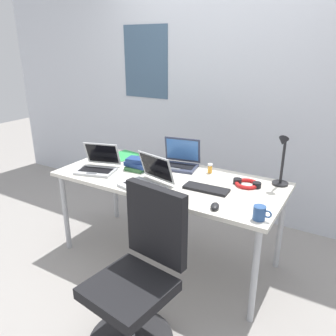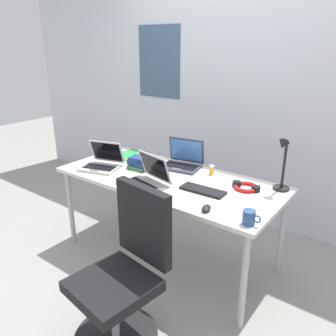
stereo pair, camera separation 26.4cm
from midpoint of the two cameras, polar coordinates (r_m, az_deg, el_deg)
ground_plane at (r=3.03m, az=-2.58°, el=-14.77°), size 12.00×12.00×0.00m
wall_back at (r=3.47m, az=7.27°, el=12.92°), size 6.00×0.13×2.60m
desk at (r=2.69m, az=-2.81°, el=-2.78°), size 1.80×0.80×0.74m
desk_lamp at (r=2.54m, az=15.96°, el=1.09°), size 0.12×0.18×0.40m
laptop_mid_desk at (r=2.89m, az=-14.38°, el=0.36°), size 0.37×0.36×0.22m
laptop_near_mouse at (r=2.89m, az=-0.71°, el=1.08°), size 0.36×0.31×0.24m
laptop_front_left at (r=2.50m, az=-6.68°, el=-2.19°), size 0.38×0.36×0.23m
external_keyboard at (r=2.44m, az=3.42°, el=-3.58°), size 0.33×0.13×0.02m
computer_mouse at (r=2.18m, az=4.52°, el=-6.55°), size 0.08×0.11×0.03m
cell_phone at (r=3.11m, az=-6.43°, el=1.56°), size 0.12×0.15×0.01m
headphones at (r=2.55m, az=10.37°, el=-2.67°), size 0.21×0.18×0.04m
pill_bottle at (r=2.75m, az=4.42°, el=-0.09°), size 0.04×0.04×0.08m
book_stack at (r=2.84m, az=-7.86°, el=0.61°), size 0.21×0.16×0.10m
paper_folder_front_left at (r=3.21m, az=-10.19°, el=1.97°), size 0.27×0.34×0.01m
coffee_mug at (r=2.07m, az=11.77°, el=-7.55°), size 0.11×0.08×0.09m
office_chair at (r=2.13m, az=-8.80°, el=-19.04°), size 0.52×0.57×0.97m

